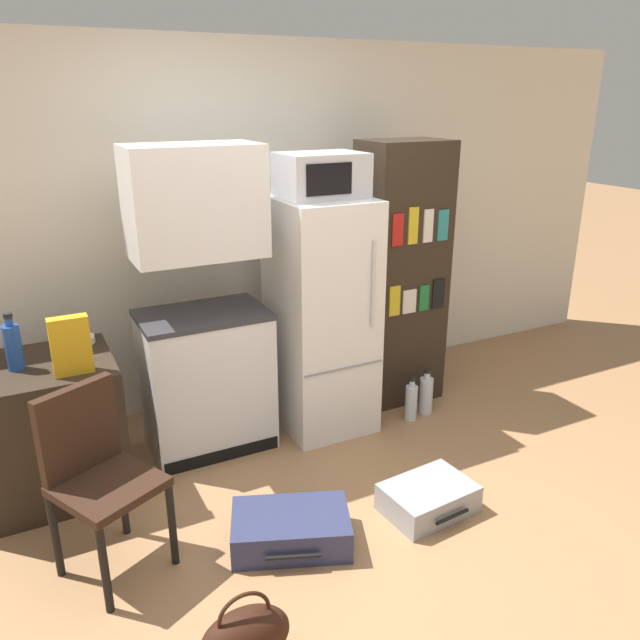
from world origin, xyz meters
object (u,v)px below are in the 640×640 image
Objects in this scene: bookshelf at (400,275)px; bottle_blue_soda at (13,346)px; suitcase_large_flat at (428,498)px; water_bottle_front at (411,402)px; side_table at (45,429)px; bowl at (81,340)px; kitchen_hutch at (203,317)px; handbag at (245,637)px; suitcase_small_flat at (291,529)px; refrigerator at (321,316)px; microwave at (321,175)px; chair at (95,465)px; cereal_box at (71,346)px; water_bottle_middle at (426,394)px.

bookshelf is 5.97× the size of bottle_blue_soda.
bookshelf is at bearing 58.82° from suitcase_large_flat.
bookshelf is 0.87m from water_bottle_front.
bowl is (0.26, 0.20, 0.40)m from side_table.
handbag is at bearing -102.93° from kitchen_hutch.
bowl is at bearing 177.90° from bookshelf.
handbag is (-0.44, -0.54, 0.04)m from suitcase_small_flat.
bottle_blue_soda reaches higher than handbag.
bowl is 0.29× the size of suitcase_large_flat.
side_table is at bearing 173.77° from water_bottle_front.
bottle_blue_soda is at bearing -178.88° from refrigerator.
bowl is (-1.42, 0.19, -0.86)m from microwave.
bottle_blue_soda is 0.84× the size of handbag.
bookshelf is at bearing 3.10° from side_table.
handbag is at bearing -141.98° from water_bottle_front.
side_table is 2.10m from microwave.
suitcase_small_flat is (-0.69, -1.03, -1.55)m from microwave.
chair is (-0.09, -0.94, -0.25)m from bowl.
refrigerator is 1.71m from chair.
bookshelf is at bearing -2.10° from bowl.
refrigerator is 1.77m from bottle_blue_soda.
bookshelf is 2.38m from chair.
bookshelf reaches higher than suitcase_small_flat.
bookshelf is 3.68× the size of suitcase_large_flat.
refrigerator is 1.41m from suitcase_small_flat.
bowl reaches higher than side_table.
bookshelf is 1.61m from suitcase_large_flat.
kitchen_hutch is at bearing -10.44° from bowl.
side_table is at bearing 131.17° from cereal_box.
microwave reaches higher than chair.
suitcase_small_flat is 0.70m from handbag.
suitcase_small_flat is (0.06, -1.10, -0.76)m from kitchen_hutch.
refrigerator is at bearing 0.60° from side_table.
bottle_blue_soda is 1.83m from handbag.
bookshelf reaches higher than handbag.
chair is at bearing -158.53° from bookshelf.
water_bottle_middle reaches higher than suitcase_large_flat.
kitchen_hutch is 1.34m from suitcase_small_flat.
bottle_blue_soda is 1.01× the size of cereal_box.
suitcase_large_flat is at bearing -86.85° from microwave.
chair is (0.25, -0.72, -0.36)m from bottle_blue_soda.
water_bottle_front is (1.68, 1.31, 0.01)m from handbag.
cereal_box reaches higher than bowl.
water_bottle_front reaches higher than suitcase_small_flat.
water_bottle_front is 0.15m from water_bottle_middle.
kitchen_hutch is 1.01× the size of bookshelf.
cereal_box is at bearing -171.73° from microwave.
refrigerator is at bearing -4.81° from kitchen_hutch.
bookshelf is at bearing 94.19° from water_bottle_middle.
refrigerator is 1.53m from cereal_box.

